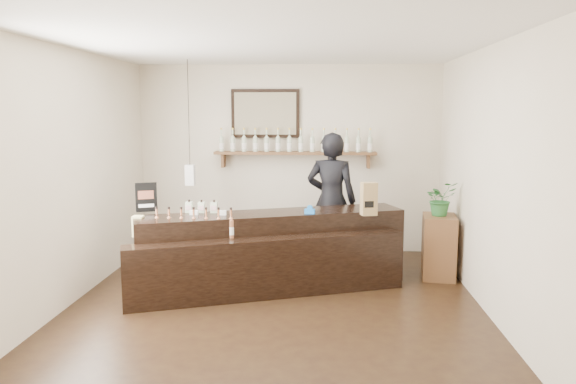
% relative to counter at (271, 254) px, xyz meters
% --- Properties ---
extents(ground, '(5.00, 5.00, 0.00)m').
position_rel_counter_xyz_m(ground, '(0.10, -0.58, -0.43)').
color(ground, black).
rests_on(ground, ground).
extents(room_shell, '(5.00, 5.00, 5.00)m').
position_rel_counter_xyz_m(room_shell, '(0.10, -0.58, 1.28)').
color(room_shell, beige).
rests_on(room_shell, ground).
extents(back_wall_decor, '(2.66, 0.96, 1.69)m').
position_rel_counter_xyz_m(back_wall_decor, '(-0.04, 1.79, 1.33)').
color(back_wall_decor, '#56331D').
rests_on(back_wall_decor, ground).
extents(counter, '(3.24, 1.93, 1.06)m').
position_rel_counter_xyz_m(counter, '(0.00, 0.00, 0.00)').
color(counter, black).
rests_on(counter, ground).
extents(promo_sign, '(0.24, 0.12, 0.36)m').
position_rel_counter_xyz_m(promo_sign, '(-1.52, 0.07, 0.66)').
color(promo_sign, black).
rests_on(promo_sign, counter).
extents(paper_bag, '(0.20, 0.17, 0.39)m').
position_rel_counter_xyz_m(paper_bag, '(1.16, 0.03, 0.67)').
color(paper_bag, olive).
rests_on(paper_bag, counter).
extents(tape_dispenser, '(0.13, 0.07, 0.10)m').
position_rel_counter_xyz_m(tape_dispenser, '(0.46, 0.07, 0.52)').
color(tape_dispenser, blue).
rests_on(tape_dispenser, counter).
extents(side_cabinet, '(0.47, 0.60, 0.80)m').
position_rel_counter_xyz_m(side_cabinet, '(2.10, 0.59, -0.02)').
color(side_cabinet, '#56331D').
rests_on(side_cabinet, ground).
extents(potted_plant, '(0.49, 0.46, 0.43)m').
position_rel_counter_xyz_m(potted_plant, '(2.10, 0.59, 0.59)').
color(potted_plant, '#29682F').
rests_on(potted_plant, side_cabinet).
extents(shopkeeper, '(0.84, 0.64, 2.08)m').
position_rel_counter_xyz_m(shopkeeper, '(0.73, 0.97, 0.61)').
color(shopkeeper, black).
rests_on(shopkeeper, ground).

